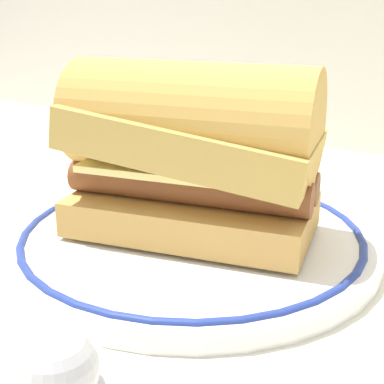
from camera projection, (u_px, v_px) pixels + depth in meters
The scene contains 3 objects.
ground_plane at pixel (147, 254), 0.43m from camera, with size 1.50×1.50×0.00m, color silver.
plate at pixel (192, 238), 0.44m from camera, with size 0.28×0.28×0.01m.
sausage_sandwich at pixel (192, 148), 0.41m from camera, with size 0.20×0.13×0.13m.
Camera 1 is at (0.24, -0.31, 0.19)m, focal length 53.88 mm.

